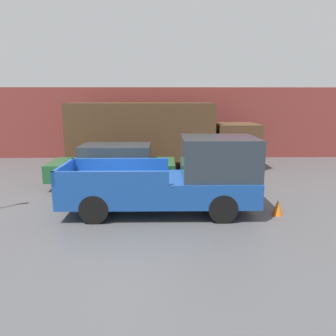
{
  "coord_description": "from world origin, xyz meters",
  "views": [
    {
      "loc": [
        1.41,
        -9.9,
        3.24
      ],
      "look_at": [
        1.56,
        0.25,
        1.1
      ],
      "focal_mm": 35.0,
      "sensor_mm": 36.0,
      "label": 1
    }
  ],
  "objects_px": {
    "pickup_truck": "(178,178)",
    "car": "(114,165)",
    "traffic_cone": "(278,207)",
    "delivery_truck": "(156,133)"
  },
  "relations": [
    {
      "from": "pickup_truck",
      "to": "car",
      "type": "distance_m",
      "value": 3.71
    },
    {
      "from": "pickup_truck",
      "to": "car",
      "type": "bearing_deg",
      "value": 128.07
    },
    {
      "from": "car",
      "to": "traffic_cone",
      "type": "bearing_deg",
      "value": -32.56
    },
    {
      "from": "pickup_truck",
      "to": "delivery_truck",
      "type": "bearing_deg",
      "value": 96.79
    },
    {
      "from": "delivery_truck",
      "to": "traffic_cone",
      "type": "bearing_deg",
      "value": -62.18
    },
    {
      "from": "traffic_cone",
      "to": "delivery_truck",
      "type": "bearing_deg",
      "value": 117.82
    },
    {
      "from": "pickup_truck",
      "to": "delivery_truck",
      "type": "relative_size",
      "value": 0.62
    },
    {
      "from": "car",
      "to": "traffic_cone",
      "type": "xyz_separation_m",
      "value": [
        5.11,
        -3.26,
        -0.59
      ]
    },
    {
      "from": "pickup_truck",
      "to": "traffic_cone",
      "type": "bearing_deg",
      "value": -6.9
    },
    {
      "from": "pickup_truck",
      "to": "car",
      "type": "xyz_separation_m",
      "value": [
        -2.29,
        2.92,
        -0.2
      ]
    }
  ]
}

